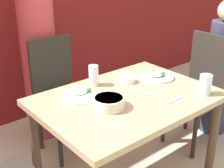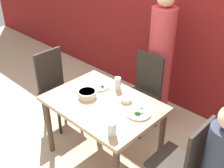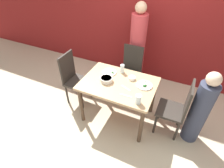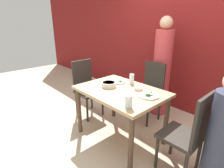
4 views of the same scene
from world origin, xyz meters
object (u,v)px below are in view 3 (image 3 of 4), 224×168
at_px(bowl_curry, 106,79).
at_px(plate_rice_adult, 144,85).
at_px(glass_water_tall, 138,99).
at_px(chair_adult_spot, 130,69).
at_px(chair_child_spot, 177,108).
at_px(person_child, 199,111).
at_px(person_adult, 137,50).

distance_m(bowl_curry, plate_rice_adult, 0.59).
xyz_separation_m(plate_rice_adult, glass_water_tall, (0.03, -0.39, 0.05)).
bearing_deg(chair_adult_spot, plate_rice_adult, -55.92).
xyz_separation_m(chair_child_spot, bowl_curry, (-1.11, -0.12, 0.27)).
height_order(chair_child_spot, plate_rice_adult, chair_child_spot).
height_order(chair_adult_spot, person_child, person_child).
distance_m(chair_child_spot, person_child, 0.30).
distance_m(person_child, plate_rice_adult, 0.85).
xyz_separation_m(chair_adult_spot, chair_child_spot, (0.98, -0.68, 0.00)).
xyz_separation_m(person_child, bowl_curry, (-1.40, -0.12, 0.20)).
distance_m(person_child, bowl_curry, 1.42).
xyz_separation_m(person_adult, bowl_curry, (-0.12, -1.11, -0.01)).
distance_m(person_adult, glass_water_tall, 1.45).
xyz_separation_m(person_adult, glass_water_tall, (0.47, -1.37, 0.02)).
xyz_separation_m(chair_child_spot, person_adult, (-0.98, 1.00, 0.27)).
bearing_deg(person_child, plate_rice_adult, 178.53).
bearing_deg(person_child, glass_water_tall, -155.10).
xyz_separation_m(chair_child_spot, person_child, (0.29, -0.00, 0.06)).
bearing_deg(person_child, chair_adult_spot, 151.91).
height_order(person_adult, bowl_curry, person_adult).
bearing_deg(chair_adult_spot, chair_child_spot, -34.66).
relative_size(chair_adult_spot, glass_water_tall, 7.26).
distance_m(bowl_curry, glass_water_tall, 0.65).
bearing_deg(chair_adult_spot, bowl_curry, -98.76).
relative_size(person_child, bowl_curry, 6.44).
height_order(person_child, plate_rice_adult, person_child).
relative_size(person_child, plate_rice_adult, 5.07).
xyz_separation_m(chair_child_spot, glass_water_tall, (-0.51, -0.37, 0.30)).
relative_size(chair_child_spot, bowl_curry, 5.06).
distance_m(chair_child_spot, bowl_curry, 1.14).
bearing_deg(person_adult, chair_adult_spot, -90.00).
bearing_deg(person_adult, glass_water_tall, -70.83).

